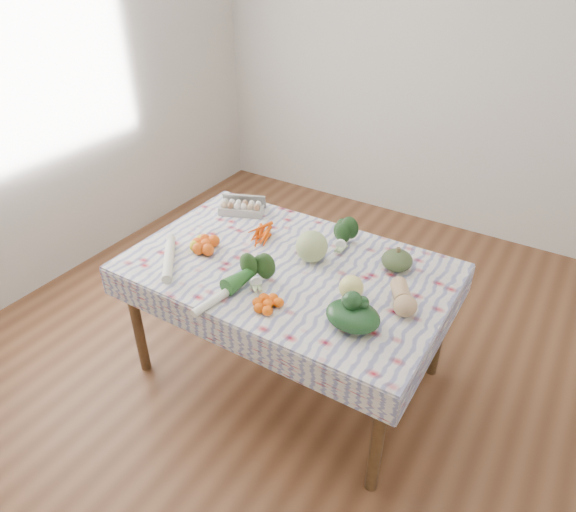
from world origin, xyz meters
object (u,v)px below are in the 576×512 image
object	(u,v)px
egg_carton	(241,209)
butternut_squash	(403,296)
cabbage	(312,246)
grapefruit	(351,287)
dining_table	(288,278)
kabocha_squash	(397,260)

from	to	relation	value
egg_carton	butternut_squash	xyz separation A→B (m)	(1.17, -0.33, 0.02)
cabbage	butternut_squash	xyz separation A→B (m)	(0.55, -0.11, -0.03)
cabbage	grapefruit	world-z (taller)	cabbage
butternut_squash	grapefruit	world-z (taller)	grapefruit
dining_table	kabocha_squash	distance (m)	0.58
egg_carton	kabocha_squash	xyz separation A→B (m)	(1.03, -0.06, 0.02)
cabbage	grapefruit	bearing A→B (deg)	-29.69
dining_table	cabbage	world-z (taller)	cabbage
egg_carton	kabocha_squash	bearing A→B (deg)	-25.89
kabocha_squash	grapefruit	distance (m)	0.36
dining_table	egg_carton	size ratio (longest dim) A/B	5.93
grapefruit	egg_carton	bearing A→B (deg)	156.87
kabocha_squash	grapefruit	bearing A→B (deg)	-105.34
egg_carton	cabbage	world-z (taller)	cabbage
dining_table	butternut_squash	xyz separation A→B (m)	(0.63, -0.00, 0.14)
grapefruit	dining_table	bearing A→B (deg)	169.53
grapefruit	cabbage	bearing A→B (deg)	150.31
cabbage	egg_carton	bearing A→B (deg)	160.54
egg_carton	cabbage	bearing A→B (deg)	-42.17
butternut_squash	cabbage	bearing A→B (deg)	137.58
butternut_squash	grapefruit	bearing A→B (deg)	165.78
kabocha_squash	cabbage	size ratio (longest dim) A/B	0.94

